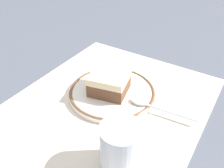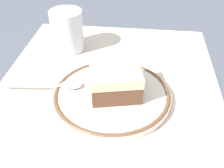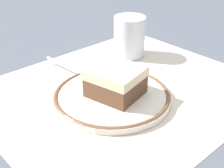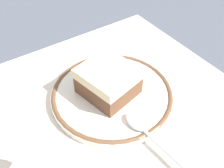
{
  "view_description": "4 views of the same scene",
  "coord_description": "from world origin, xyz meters",
  "px_view_note": "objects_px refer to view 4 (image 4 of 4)",
  "views": [
    {
      "loc": [
        0.36,
        0.24,
        0.37
      ],
      "look_at": [
        -0.04,
        -0.01,
        0.03
      ],
      "focal_mm": 39.15,
      "sensor_mm": 36.0,
      "label": 1
    },
    {
      "loc": [
        -0.4,
        -0.05,
        0.32
      ],
      "look_at": [
        -0.04,
        -0.01,
        0.03
      ],
      "focal_mm": 43.42,
      "sensor_mm": 36.0,
      "label": 2
    },
    {
      "loc": [
        -0.35,
        -0.36,
        0.3
      ],
      "look_at": [
        -0.04,
        -0.01,
        0.03
      ],
      "focal_mm": 49.64,
      "sensor_mm": 36.0,
      "label": 3
    },
    {
      "loc": [
        0.13,
        0.24,
        0.33
      ],
      "look_at": [
        -0.04,
        -0.01,
        0.03
      ],
      "focal_mm": 41.12,
      "sensor_mm": 36.0,
      "label": 4
    }
  ],
  "objects_px": {
    "plate": "(112,94)",
    "napkin": "(220,109)",
    "cake_slice": "(108,81)",
    "spoon": "(145,131)"
  },
  "relations": [
    {
      "from": "plate",
      "to": "cake_slice",
      "type": "height_order",
      "value": "cake_slice"
    },
    {
      "from": "cake_slice",
      "to": "napkin",
      "type": "height_order",
      "value": "cake_slice"
    },
    {
      "from": "cake_slice",
      "to": "spoon",
      "type": "bearing_deg",
      "value": 89.04
    },
    {
      "from": "spoon",
      "to": "napkin",
      "type": "relative_size",
      "value": 1.08
    },
    {
      "from": "spoon",
      "to": "plate",
      "type": "bearing_deg",
      "value": -93.58
    },
    {
      "from": "spoon",
      "to": "napkin",
      "type": "bearing_deg",
      "value": 168.26
    },
    {
      "from": "cake_slice",
      "to": "napkin",
      "type": "xyz_separation_m",
      "value": [
        -0.14,
        0.13,
        -0.03
      ]
    },
    {
      "from": "plate",
      "to": "cake_slice",
      "type": "bearing_deg",
      "value": -48.01
    },
    {
      "from": "cake_slice",
      "to": "spoon",
      "type": "xyz_separation_m",
      "value": [
        0.0,
        0.1,
        -0.02
      ]
    },
    {
      "from": "plate",
      "to": "napkin",
      "type": "bearing_deg",
      "value": 137.03
    }
  ]
}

